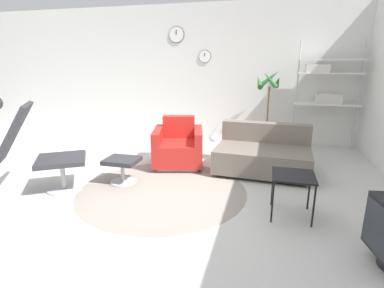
# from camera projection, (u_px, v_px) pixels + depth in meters

# --- Properties ---
(ground_plane) EXTENTS (12.00, 12.00, 0.00)m
(ground_plane) POSITION_uv_depth(u_px,v_px,m) (167.00, 190.00, 3.95)
(ground_plane) COLOR silver
(wall_back) EXTENTS (12.00, 0.09, 2.80)m
(wall_back) POSITION_uv_depth(u_px,v_px,m) (212.00, 73.00, 6.35)
(wall_back) COLOR silver
(wall_back) RESTS_ON ground_plane
(round_rug) EXTENTS (2.21, 2.21, 0.01)m
(round_rug) POSITION_uv_depth(u_px,v_px,m) (162.00, 190.00, 3.95)
(round_rug) COLOR gray
(round_rug) RESTS_ON ground_plane
(lounge_chair) EXTENTS (1.22, 1.05, 1.25)m
(lounge_chair) POSITION_uv_depth(u_px,v_px,m) (25.00, 138.00, 3.68)
(lounge_chair) COLOR #BCBCC1
(lounge_chair) RESTS_ON ground_plane
(ottoman) EXTENTS (0.45, 0.38, 0.36)m
(ottoman) POSITION_uv_depth(u_px,v_px,m) (122.00, 165.00, 4.14)
(ottoman) COLOR #BCBCC1
(ottoman) RESTS_ON ground_plane
(armchair_red) EXTENTS (0.94, 0.95, 0.77)m
(armchair_red) POSITION_uv_depth(u_px,v_px,m) (178.00, 148.00, 4.87)
(armchair_red) COLOR silver
(armchair_red) RESTS_ON ground_plane
(couch_low) EXTENTS (1.44, 1.02, 0.70)m
(couch_low) POSITION_uv_depth(u_px,v_px,m) (263.00, 155.00, 4.60)
(couch_low) COLOR black
(couch_low) RESTS_ON ground_plane
(side_table) EXTENTS (0.44, 0.44, 0.48)m
(side_table) POSITION_uv_depth(u_px,v_px,m) (293.00, 179.00, 3.20)
(side_table) COLOR black
(side_table) RESTS_ON ground_plane
(potted_plant) EXTENTS (0.52, 0.50, 1.50)m
(potted_plant) POSITION_uv_depth(u_px,v_px,m) (267.00, 112.00, 5.87)
(potted_plant) COLOR brown
(potted_plant) RESTS_ON ground_plane
(shelf_unit) EXTENTS (1.15, 0.28, 2.03)m
(shelf_unit) POSITION_uv_depth(u_px,v_px,m) (326.00, 84.00, 5.56)
(shelf_unit) COLOR #BCBCC1
(shelf_unit) RESTS_ON ground_plane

